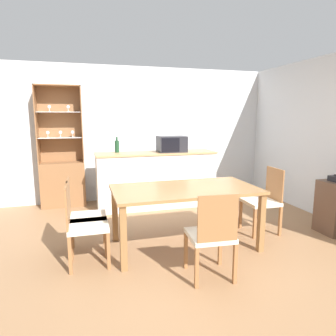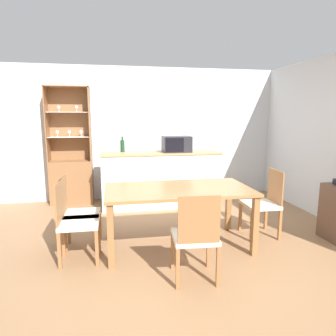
% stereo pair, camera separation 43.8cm
% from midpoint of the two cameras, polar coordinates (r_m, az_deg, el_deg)
% --- Properties ---
extents(ground_plane, '(18.00, 18.00, 0.00)m').
position_cam_midpoint_polar(ground_plane, '(3.74, -0.41, -15.79)').
color(ground_plane, '#936B47').
extents(wall_back, '(6.80, 0.06, 2.55)m').
position_cam_midpoint_polar(wall_back, '(5.96, -7.36, 6.46)').
color(wall_back, silver).
rests_on(wall_back, ground_plane).
extents(kitchen_counter, '(2.12, 0.58, 0.99)m').
position_cam_midpoint_polar(kitchen_counter, '(5.40, -4.57, -2.19)').
color(kitchen_counter, silver).
rests_on(kitchen_counter, ground_plane).
extents(display_cabinet, '(0.77, 0.35, 2.14)m').
position_cam_midpoint_polar(display_cabinet, '(5.80, -21.47, -0.93)').
color(display_cabinet, brown).
rests_on(display_cabinet, ground_plane).
extents(dining_table, '(1.77, 0.94, 0.75)m').
position_cam_midpoint_polar(dining_table, '(3.69, -0.12, -5.20)').
color(dining_table, olive).
rests_on(dining_table, ground_plane).
extents(dining_chair_side_left_far, '(0.44, 0.44, 0.91)m').
position_cam_midpoint_polar(dining_chair_side_left_far, '(3.76, -19.11, -8.71)').
color(dining_chair_side_left_far, beige).
rests_on(dining_chair_side_left_far, ground_plane).
extents(dining_chair_head_near, '(0.46, 0.46, 0.91)m').
position_cam_midpoint_polar(dining_chair_head_near, '(3.03, 4.11, -12.69)').
color(dining_chair_head_near, beige).
rests_on(dining_chair_head_near, ground_plane).
extents(dining_chair_side_right_far, '(0.44, 0.44, 0.91)m').
position_cam_midpoint_polar(dining_chair_side_right_far, '(4.35, 15.06, -5.99)').
color(dining_chair_side_right_far, beige).
rests_on(dining_chair_side_right_far, ground_plane).
extents(dining_chair_side_left_near, '(0.43, 0.43, 0.91)m').
position_cam_midpoint_polar(dining_chair_side_left_near, '(3.49, -19.33, -10.15)').
color(dining_chair_side_left_near, beige).
rests_on(dining_chair_side_left_near, ground_plane).
extents(microwave, '(0.50, 0.35, 0.28)m').
position_cam_midpoint_polar(microwave, '(5.33, -1.66, 4.58)').
color(microwave, '#232328').
rests_on(microwave, kitchen_counter).
extents(wine_bottle, '(0.08, 0.08, 0.27)m').
position_cam_midpoint_polar(wine_bottle, '(5.36, -12.02, 4.09)').
color(wine_bottle, '#193D23').
rests_on(wine_bottle, kitchen_counter).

